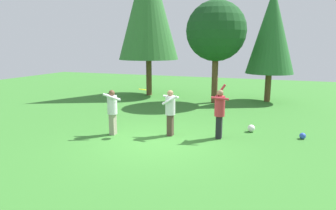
{
  "coord_description": "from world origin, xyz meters",
  "views": [
    {
      "loc": [
        3.54,
        -8.49,
        3.08
      ],
      "look_at": [
        0.04,
        0.95,
        1.05
      ],
      "focal_mm": 31.9,
      "sensor_mm": 36.0,
      "label": 1
    }
  ],
  "objects_px": {
    "tree_left": "(148,5)",
    "tree_center": "(216,31)",
    "person_bystander": "(170,109)",
    "ball_white": "(251,128)",
    "person_thrower": "(220,110)",
    "frisbee": "(143,89)",
    "tree_right": "(272,31)",
    "person_catcher": "(112,108)",
    "ball_blue": "(303,136)"
  },
  "relations": [
    {
      "from": "tree_right",
      "to": "person_bystander",
      "type": "bearing_deg",
      "value": -110.09
    },
    {
      "from": "person_catcher",
      "to": "tree_left",
      "type": "height_order",
      "value": "tree_left"
    },
    {
      "from": "frisbee",
      "to": "ball_white",
      "type": "relative_size",
      "value": 1.37
    },
    {
      "from": "person_bystander",
      "to": "tree_left",
      "type": "xyz_separation_m",
      "value": [
        -4.16,
        7.59,
        4.48
      ]
    },
    {
      "from": "person_thrower",
      "to": "ball_blue",
      "type": "relative_size",
      "value": 8.75
    },
    {
      "from": "person_thrower",
      "to": "person_catcher",
      "type": "relative_size",
      "value": 1.15
    },
    {
      "from": "ball_blue",
      "to": "tree_center",
      "type": "xyz_separation_m",
      "value": [
        -4.1,
        5.35,
        3.67
      ]
    },
    {
      "from": "person_bystander",
      "to": "ball_white",
      "type": "bearing_deg",
      "value": -164.91
    },
    {
      "from": "tree_left",
      "to": "tree_center",
      "type": "height_order",
      "value": "tree_left"
    },
    {
      "from": "person_bystander",
      "to": "frisbee",
      "type": "bearing_deg",
      "value": -0.0
    },
    {
      "from": "person_catcher",
      "to": "frisbee",
      "type": "relative_size",
      "value": 4.31
    },
    {
      "from": "person_catcher",
      "to": "person_bystander",
      "type": "bearing_deg",
      "value": -3.2
    },
    {
      "from": "person_bystander",
      "to": "tree_left",
      "type": "distance_m",
      "value": 9.74
    },
    {
      "from": "person_catcher",
      "to": "frisbee",
      "type": "bearing_deg",
      "value": 0.0
    },
    {
      "from": "person_catcher",
      "to": "frisbee",
      "type": "distance_m",
      "value": 1.25
    },
    {
      "from": "tree_center",
      "to": "frisbee",
      "type": "bearing_deg",
      "value": -99.38
    },
    {
      "from": "ball_blue",
      "to": "person_thrower",
      "type": "bearing_deg",
      "value": -161.26
    },
    {
      "from": "frisbee",
      "to": "person_catcher",
      "type": "bearing_deg",
      "value": -159.84
    },
    {
      "from": "frisbee",
      "to": "tree_left",
      "type": "height_order",
      "value": "tree_left"
    },
    {
      "from": "tree_center",
      "to": "ball_white",
      "type": "bearing_deg",
      "value": -64.69
    },
    {
      "from": "person_thrower",
      "to": "tree_left",
      "type": "xyz_separation_m",
      "value": [
        -5.8,
        7.33,
        4.43
      ]
    },
    {
      "from": "person_bystander",
      "to": "tree_center",
      "type": "distance_m",
      "value": 7.1
    },
    {
      "from": "frisbee",
      "to": "tree_right",
      "type": "distance_m",
      "value": 9.22
    },
    {
      "from": "person_thrower",
      "to": "person_catcher",
      "type": "bearing_deg",
      "value": 2.75
    },
    {
      "from": "person_bystander",
      "to": "tree_right",
      "type": "xyz_separation_m",
      "value": [
        2.88,
        7.88,
        2.86
      ]
    },
    {
      "from": "person_bystander",
      "to": "ball_blue",
      "type": "relative_size",
      "value": 7.64
    },
    {
      "from": "person_bystander",
      "to": "tree_right",
      "type": "height_order",
      "value": "tree_right"
    },
    {
      "from": "ball_blue",
      "to": "tree_center",
      "type": "height_order",
      "value": "tree_center"
    },
    {
      "from": "ball_blue",
      "to": "tree_center",
      "type": "bearing_deg",
      "value": 127.43
    },
    {
      "from": "frisbee",
      "to": "tree_right",
      "type": "xyz_separation_m",
      "value": [
        3.81,
        8.1,
        2.2
      ]
    },
    {
      "from": "tree_center",
      "to": "person_thrower",
      "type": "bearing_deg",
      "value": -76.89
    },
    {
      "from": "tree_left",
      "to": "tree_center",
      "type": "xyz_separation_m",
      "value": [
        4.34,
        -1.08,
        -1.64
      ]
    },
    {
      "from": "tree_left",
      "to": "person_catcher",
      "type": "bearing_deg",
      "value": -74.67
    },
    {
      "from": "tree_left",
      "to": "tree_right",
      "type": "bearing_deg",
      "value": 2.39
    },
    {
      "from": "person_thrower",
      "to": "person_bystander",
      "type": "height_order",
      "value": "person_thrower"
    },
    {
      "from": "frisbee",
      "to": "tree_center",
      "type": "xyz_separation_m",
      "value": [
        1.11,
        6.73,
        2.18
      ]
    },
    {
      "from": "tree_right",
      "to": "tree_center",
      "type": "xyz_separation_m",
      "value": [
        -2.7,
        -1.37,
        -0.02
      ]
    },
    {
      "from": "frisbee",
      "to": "ball_blue",
      "type": "height_order",
      "value": "frisbee"
    },
    {
      "from": "frisbee",
      "to": "tree_right",
      "type": "height_order",
      "value": "tree_right"
    },
    {
      "from": "person_bystander",
      "to": "tree_right",
      "type": "bearing_deg",
      "value": -123.5
    },
    {
      "from": "ball_white",
      "to": "tree_right",
      "type": "height_order",
      "value": "tree_right"
    },
    {
      "from": "frisbee",
      "to": "tree_left",
      "type": "relative_size",
      "value": 0.04
    },
    {
      "from": "person_catcher",
      "to": "tree_center",
      "type": "relative_size",
      "value": 0.29
    },
    {
      "from": "tree_left",
      "to": "tree_center",
      "type": "bearing_deg",
      "value": -13.95
    },
    {
      "from": "ball_blue",
      "to": "tree_right",
      "type": "bearing_deg",
      "value": 101.75
    },
    {
      "from": "person_thrower",
      "to": "frisbee",
      "type": "height_order",
      "value": "person_thrower"
    },
    {
      "from": "person_bystander",
      "to": "ball_blue",
      "type": "xyz_separation_m",
      "value": [
        4.28,
        1.16,
        -0.83
      ]
    },
    {
      "from": "ball_white",
      "to": "frisbee",
      "type": "bearing_deg",
      "value": -155.16
    },
    {
      "from": "person_thrower",
      "to": "person_bystander",
      "type": "xyz_separation_m",
      "value": [
        -1.64,
        -0.26,
        -0.05
      ]
    },
    {
      "from": "person_bystander",
      "to": "tree_left",
      "type": "height_order",
      "value": "tree_left"
    }
  ]
}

